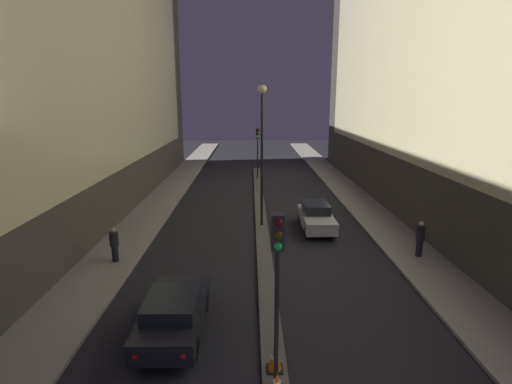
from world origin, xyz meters
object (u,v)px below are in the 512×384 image
Objects in this scene: traffic_light_mid at (258,142)px; pedestrian_on_left_sidewalk at (114,244)px; street_lamp at (262,134)px; car_right_lane at (316,217)px; traffic_cone_far at (275,359)px; pedestrian_on_right_sidewalk at (420,238)px; traffic_cone_near at (277,384)px; traffic_light_near at (277,263)px; car_left_lane at (174,313)px.

traffic_light_mid is 20.74m from pedestrian_on_left_sidewalk.
street_lamp is 5.71m from car_right_lane.
traffic_cone_far is 10.95m from pedestrian_on_right_sidewalk.
street_lamp is at bearing 89.98° from traffic_cone_far.
street_lamp is 14.78m from traffic_cone_near.
traffic_light_mid is 1.10× the size of car_right_lane.
traffic_light_near is 27.59m from traffic_light_mid.
street_lamp reaches higher than traffic_cone_far.
car_left_lane is at bearing -56.37° from pedestrian_on_left_sidewalk.
car_left_lane is (-3.15, -25.03, -2.82)m from traffic_light_mid.
car_right_lane is at bearing 58.96° from car_left_lane.
traffic_light_mid is at bearing 102.22° from car_right_lane.
traffic_cone_near is 4.33m from car_left_lane.
traffic_light_mid is 0.58× the size of street_lamp.
traffic_light_mid is 7.73× the size of traffic_cone_near.
pedestrian_on_right_sidewalk is at bearing 47.63° from traffic_cone_far.
pedestrian_on_left_sidewalk is at bearing -109.63° from traffic_light_mid.
street_lamp is at bearing 73.92° from car_left_lane.
car_right_lane is (3.15, -14.56, -2.79)m from traffic_light_mid.
traffic_light_near reaches higher than pedestrian_on_right_sidewalk.
traffic_light_near reaches higher than traffic_cone_near.
traffic_cone_far is (-0.00, -27.05, -3.08)m from traffic_light_mid.
car_left_lane is at bearing -106.08° from street_lamp.
pedestrian_on_left_sidewalk is at bearing -142.61° from street_lamp.
traffic_light_mid reaches higher than traffic_cone_far.
traffic_cone_near is at bearing -90.00° from traffic_light_mid.
street_lamp is at bearing 171.66° from car_right_lane.
car_right_lane is 11.16m from pedestrian_on_left_sidewalk.
traffic_light_near is at bearing -49.89° from pedestrian_on_left_sidewalk.
traffic_cone_far is 0.42× the size of pedestrian_on_left_sidewalk.
traffic_light_mid is 6.80× the size of traffic_cone_far.
car_right_lane is at bearing 75.81° from traffic_cone_far.
traffic_cone_near is 11.05m from pedestrian_on_left_sidewalk.
street_lamp is 1.82× the size of car_left_lane.
pedestrian_on_left_sidewalk is at bearing -154.40° from car_right_lane.
traffic_cone_far is at bearing 90.43° from traffic_light_near.
car_right_lane reaches higher than traffic_cone_near.
traffic_cone_near is at bearing -90.08° from traffic_light_near.
traffic_cone_near is 0.14× the size of car_right_lane.
traffic_cone_far is at bearing -47.97° from pedestrian_on_left_sidewalk.
traffic_cone_near is 0.37× the size of pedestrian_on_left_sidewalk.
pedestrian_on_right_sidewalk reaches higher than traffic_cone_near.
traffic_light_near is 1.05× the size of car_left_lane.
traffic_light_mid is 1.05× the size of car_left_lane.
traffic_cone_near is 0.88× the size of traffic_cone_far.
traffic_light_near is 1.10× the size of car_right_lane.
car_left_lane is 1.05× the size of car_right_lane.
pedestrian_on_right_sidewalk is (10.52, 6.06, 0.30)m from car_left_lane.
street_lamp is at bearing 90.00° from traffic_cone_near.
traffic_light_mid reaches higher than pedestrian_on_right_sidewalk.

